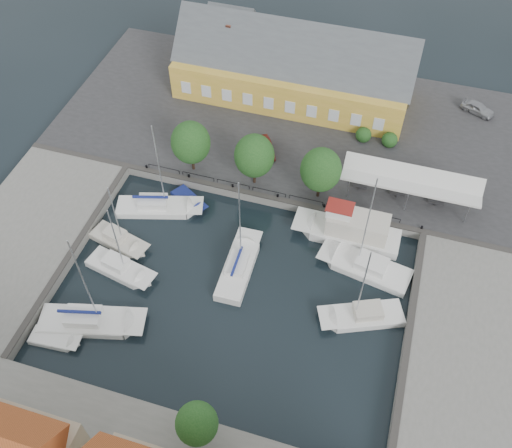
{
  "coord_description": "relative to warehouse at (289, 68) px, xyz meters",
  "views": [
    {
      "loc": [
        10.61,
        -29.03,
        45.3
      ],
      "look_at": [
        0.0,
        6.0,
        1.5
      ],
      "focal_mm": 40.0,
      "sensor_mm": 36.0,
      "label": 1
    }
  ],
  "objects": [
    {
      "name": "center_sailboat",
      "position": [
        2.32,
        -27.22,
        -4.06
      ],
      "size": [
        2.8,
        8.72,
        11.9
      ],
      "color": "white",
      "rests_on": "ground"
    },
    {
      "name": "west_boat_a",
      "position": [
        -8.3,
        -22.26,
        -4.16
      ],
      "size": [
        9.44,
        5.0,
        12.09
      ],
      "color": "white",
      "rests_on": "ground"
    },
    {
      "name": "quay_trees",
      "position": [
        0.6,
        -16.36,
        0.45
      ],
      "size": [
        18.2,
        4.2,
        6.3
      ],
      "color": "black",
      "rests_on": "north_quay"
    },
    {
      "name": "trawler",
      "position": [
        11.86,
        -20.03,
        -3.41
      ],
      "size": [
        11.0,
        3.34,
        5.0
      ],
      "color": "white",
      "rests_on": "ground"
    },
    {
      "name": "launch_sw",
      "position": [
        -10.87,
        -39.17,
        -4.34
      ],
      "size": [
        4.76,
        2.08,
        0.98
      ],
      "color": "white",
      "rests_on": "ground"
    },
    {
      "name": "car_red",
      "position": [
        0.4,
        -11.44,
        -2.78
      ],
      "size": [
        3.21,
        4.11,
        1.3
      ],
      "primitive_type": "imported",
      "rotation": [
        0.0,
        0.0,
        0.54
      ],
      "color": "maroon",
      "rests_on": "north_quay"
    },
    {
      "name": "launch_nw",
      "position": [
        -5.54,
        -20.24,
        -4.34
      ],
      "size": [
        4.71,
        3.84,
        0.88
      ],
      "color": "navy",
      "rests_on": "ground"
    },
    {
      "name": "car_silver",
      "position": [
        22.91,
        2.64,
        -2.75
      ],
      "size": [
        4.31,
        3.05,
        1.36
      ],
      "primitive_type": "imported",
      "rotation": [
        0.0,
        0.0,
        1.17
      ],
      "color": "#A3A4AA",
      "rests_on": "north_quay"
    },
    {
      "name": "east_quay",
      "position": [
        24.6,
        -30.36,
        -3.93
      ],
      "size": [
        12.0,
        24.0,
        1.0
      ],
      "primitive_type": "cube",
      "color": "slate",
      "rests_on": "ground"
    },
    {
      "name": "tent_canopy",
      "position": [
        16.6,
        -13.86,
        -0.74
      ],
      "size": [
        14.0,
        4.0,
        2.83
      ],
      "color": "silver",
      "rests_on": "north_quay"
    },
    {
      "name": "ground",
      "position": [
        2.6,
        -28.36,
        -4.43
      ],
      "size": [
        140.0,
        140.0,
        0.0
      ],
      "primitive_type": "plane",
      "color": "black",
      "rests_on": "ground"
    },
    {
      "name": "north_quay",
      "position": [
        2.6,
        -5.36,
        -3.93
      ],
      "size": [
        56.0,
        26.0,
        1.0
      ],
      "primitive_type": "cube",
      "color": "#2D2D30",
      "rests_on": "ground"
    },
    {
      "name": "quay_edge_fittings",
      "position": [
        2.62,
        -23.61,
        -3.37
      ],
      "size": [
        56.0,
        24.72,
        0.4
      ],
      "color": "#383533",
      "rests_on": "north_quay"
    },
    {
      "name": "west_boat_b",
      "position": [
        -10.27,
        -27.53,
        -4.17
      ],
      "size": [
        6.63,
        3.68,
        9.0
      ],
      "color": "beige",
      "rests_on": "ground"
    },
    {
      "name": "warehouse",
      "position": [
        0.0,
        0.0,
        0.0
      ],
      "size": [
        28.56,
        14.0,
        9.55
      ],
      "color": "gold",
      "rests_on": "north_quay"
    },
    {
      "name": "east_boat_b",
      "position": [
        14.78,
        -29.04,
        -4.17
      ],
      "size": [
        8.06,
        5.35,
        10.69
      ],
      "color": "white",
      "rests_on": "ground"
    },
    {
      "name": "west_boat_c",
      "position": [
        -8.65,
        -30.64,
        -4.17
      ],
      "size": [
        7.44,
        3.68,
        9.89
      ],
      "color": "white",
      "rests_on": "ground"
    },
    {
      "name": "west_boat_d",
      "position": [
        -8.7,
        -36.73,
        -4.16
      ],
      "size": [
        10.0,
        5.13,
        12.76
      ],
      "color": "white",
      "rests_on": "ground"
    },
    {
      "name": "east_boat_a",
      "position": [
        14.16,
        -23.56,
        -4.17
      ],
      "size": [
        9.47,
        4.66,
        12.79
      ],
      "color": "white",
      "rests_on": "ground"
    },
    {
      "name": "west_quay",
      "position": [
        -19.4,
        -30.36,
        -3.93
      ],
      "size": [
        12.0,
        24.0,
        1.0
      ],
      "primitive_type": "cube",
      "color": "slate",
      "rests_on": "ground"
    }
  ]
}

